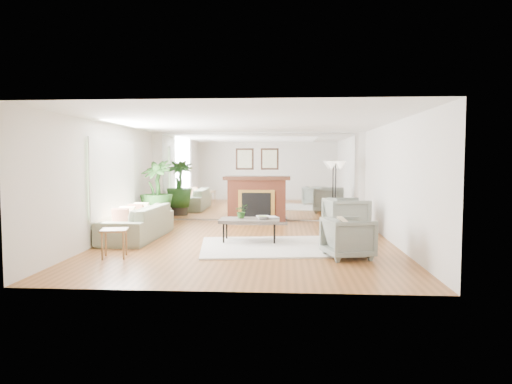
# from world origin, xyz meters

# --- Properties ---
(ground) EXTENTS (7.00, 7.00, 0.00)m
(ground) POSITION_xyz_m (0.00, 0.00, 0.00)
(ground) COLOR brown
(ground) RESTS_ON ground
(wall_left) EXTENTS (0.02, 7.00, 2.50)m
(wall_left) POSITION_xyz_m (-2.99, 0.00, 1.25)
(wall_left) COLOR silver
(wall_left) RESTS_ON ground
(wall_right) EXTENTS (0.02, 7.00, 2.50)m
(wall_right) POSITION_xyz_m (2.99, 0.00, 1.25)
(wall_right) COLOR silver
(wall_right) RESTS_ON ground
(wall_back) EXTENTS (6.00, 0.02, 2.50)m
(wall_back) POSITION_xyz_m (0.00, 3.49, 1.25)
(wall_back) COLOR silver
(wall_back) RESTS_ON ground
(mirror_panel) EXTENTS (5.40, 0.04, 2.40)m
(mirror_panel) POSITION_xyz_m (0.00, 3.47, 1.25)
(mirror_panel) COLOR silver
(mirror_panel) RESTS_ON wall_back
(window_panel) EXTENTS (0.04, 2.40, 1.50)m
(window_panel) POSITION_xyz_m (-2.96, 0.40, 1.35)
(window_panel) COLOR #B2E09E
(window_panel) RESTS_ON wall_left
(fireplace) EXTENTS (1.85, 0.83, 2.05)m
(fireplace) POSITION_xyz_m (0.00, 3.26, 0.66)
(fireplace) COLOR brown
(fireplace) RESTS_ON ground
(area_rug) EXTENTS (3.33, 2.58, 0.03)m
(area_rug) POSITION_xyz_m (0.67, -0.39, 0.02)
(area_rug) COLOR white
(area_rug) RESTS_ON ground
(coffee_table) EXTENTS (1.25, 0.73, 0.50)m
(coffee_table) POSITION_xyz_m (0.05, 0.09, 0.45)
(coffee_table) COLOR #5E534A
(coffee_table) RESTS_ON ground
(sofa) EXTENTS (1.02, 2.47, 0.71)m
(sofa) POSITION_xyz_m (-2.45, 0.43, 0.36)
(sofa) COLOR gray
(sofa) RESTS_ON ground
(armchair_back) EXTENTS (1.09, 1.06, 0.85)m
(armchair_back) POSITION_xyz_m (2.21, 1.34, 0.42)
(armchair_back) COLOR gray
(armchair_back) RESTS_ON ground
(armchair_front) EXTENTS (0.97, 0.95, 0.72)m
(armchair_front) POSITION_xyz_m (1.89, -1.32, 0.36)
(armchair_front) COLOR gray
(armchair_front) RESTS_ON ground
(side_table) EXTENTS (0.53, 0.53, 0.51)m
(side_table) POSITION_xyz_m (-2.22, -1.54, 0.43)
(side_table) COLOR olive
(side_table) RESTS_ON ground
(potted_ficus) EXTENTS (1.06, 1.06, 1.71)m
(potted_ficus) POSITION_xyz_m (-2.52, 2.17, 0.92)
(potted_ficus) COLOR black
(potted_ficus) RESTS_ON ground
(floor_lamp) EXTENTS (0.55, 0.31, 1.69)m
(floor_lamp) POSITION_xyz_m (2.15, 3.10, 1.44)
(floor_lamp) COLOR black
(floor_lamp) RESTS_ON ground
(tabletop_plant) EXTENTS (0.31, 0.29, 0.30)m
(tabletop_plant) POSITION_xyz_m (-0.13, 0.20, 0.65)
(tabletop_plant) COLOR #315E22
(tabletop_plant) RESTS_ON coffee_table
(fruit_bowl) EXTENTS (0.32, 0.32, 0.07)m
(fruit_bowl) POSITION_xyz_m (0.32, 0.07, 0.53)
(fruit_bowl) COLOR olive
(fruit_bowl) RESTS_ON coffee_table
(book) EXTENTS (0.32, 0.38, 0.02)m
(book) POSITION_xyz_m (0.39, 0.27, 0.51)
(book) COLOR olive
(book) RESTS_ON coffee_table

